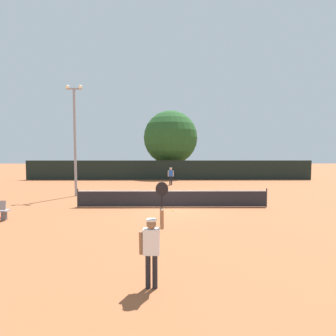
% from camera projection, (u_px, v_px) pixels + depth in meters
% --- Properties ---
extents(ground_plane, '(120.00, 120.00, 0.00)m').
position_uv_depth(ground_plane, '(172.00, 207.00, 15.38)').
color(ground_plane, '#9E5633').
extents(tennis_net, '(10.98, 0.08, 1.07)m').
position_uv_depth(tennis_net, '(172.00, 198.00, 15.35)').
color(tennis_net, '#232328').
rests_on(tennis_net, ground).
extents(perimeter_fence, '(32.90, 0.12, 2.22)m').
position_uv_depth(perimeter_fence, '(169.00, 170.00, 30.70)').
color(perimeter_fence, black).
rests_on(perimeter_fence, ground).
extents(player_serving, '(0.68, 0.39, 2.46)m').
position_uv_depth(player_serving, '(152.00, 242.00, 6.13)').
color(player_serving, white).
rests_on(player_serving, ground).
extents(player_receiving, '(0.57, 0.25, 1.67)m').
position_uv_depth(player_receiving, '(171.00, 174.00, 25.76)').
color(player_receiving, blue).
rests_on(player_receiving, ground).
extents(tennis_ball, '(0.07, 0.07, 0.07)m').
position_uv_depth(tennis_ball, '(172.00, 210.00, 14.27)').
color(tennis_ball, '#CCE033').
rests_on(tennis_ball, ground).
extents(spare_racket, '(0.28, 0.52, 0.04)m').
position_uv_depth(spare_racket, '(1.00, 217.00, 12.84)').
color(spare_racket, black).
rests_on(spare_racket, ground).
extents(light_pole, '(1.18, 0.28, 7.91)m').
position_uv_depth(light_pole, '(75.00, 133.00, 18.99)').
color(light_pole, gray).
rests_on(light_pole, ground).
extents(large_tree, '(6.88, 6.88, 8.47)m').
position_uv_depth(large_tree, '(171.00, 138.00, 34.14)').
color(large_tree, brown).
rests_on(large_tree, ground).
extents(parked_car_near, '(2.11, 4.29, 1.69)m').
position_uv_depth(parked_car_near, '(111.00, 169.00, 38.10)').
color(parked_car_near, navy).
rests_on(parked_car_near, ground).
extents(parked_car_mid, '(1.95, 4.22, 1.69)m').
position_uv_depth(parked_car_mid, '(181.00, 169.00, 38.84)').
color(parked_car_mid, black).
rests_on(parked_car_mid, ground).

